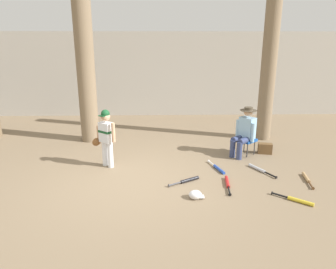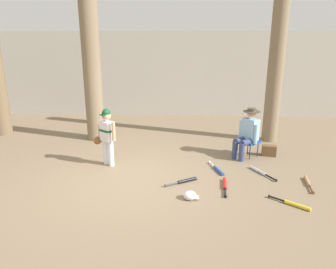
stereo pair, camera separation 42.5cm
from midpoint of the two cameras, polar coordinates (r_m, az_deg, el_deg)
The scene contains 15 objects.
ground_plane at distance 6.37m, azimuth -4.97°, elevation -8.53°, with size 60.00×60.00×0.00m, color #7F6B51.
concrete_back_wall at distance 11.95m, azimuth -1.54°, elevation 10.97°, with size 18.00×0.36×3.06m, color #ADA89E.
tree_near_player at distance 8.84m, azimuth -12.71°, elevation 16.57°, with size 0.80×0.80×6.36m.
tree_behind_spectator at distance 9.04m, azimuth 20.69°, elevation 14.26°, with size 0.65×0.65×5.66m.
young_ballplayer at distance 7.01m, azimuth -9.46°, elevation 0.17°, with size 0.59×0.41×1.31m.
folding_stool at distance 7.87m, azimuth 16.17°, elevation -1.35°, with size 0.56×0.56×0.41m.
seated_spectator at distance 7.72m, azimuth 15.89°, elevation 0.46°, with size 0.64×0.61×1.20m.
handbag_beside_stool at distance 8.13m, azimuth 19.40°, elevation -2.81°, with size 0.34×0.18×0.26m, color brown.
bat_blue_youth at distance 6.93m, azimuth 10.81°, elevation -6.34°, with size 0.28×0.73×0.07m.
bat_red_barrel at distance 6.26m, azimuth 12.30°, elevation -9.01°, with size 0.15×0.78×0.07m.
bat_aluminum_silver at distance 7.06m, azimuth 18.11°, elevation -6.48°, with size 0.42×0.73×0.07m.
bat_black_composite at distance 6.31m, azimuth 5.05°, elevation -8.46°, with size 0.65×0.42×0.07m.
bat_yellow_trainer at distance 5.95m, azimuth 24.01°, elevation -11.61°, with size 0.61×0.51×0.07m.
bat_wood_tan at distance 6.90m, azimuth 25.85°, elevation -7.91°, with size 0.19×0.73×0.07m.
batting_helmet_white at distance 5.69m, azimuth 6.24°, elevation -11.06°, with size 0.28×0.22×0.16m.
Camera 2 is at (0.97, -5.72, 2.70)m, focal length 33.34 mm.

